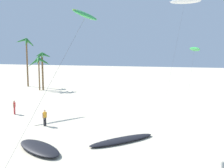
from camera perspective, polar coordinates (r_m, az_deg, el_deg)
name	(u,v)px	position (r m, az deg, el deg)	size (l,w,h in m)	color
palm_tree_0	(26,47)	(59.32, -19.15, 8.13)	(4.49, 4.34, 10.95)	brown
palm_tree_1	(39,63)	(52.21, -16.44, 4.66)	(4.89, 5.09, 6.69)	olive
palm_tree_2	(42,58)	(52.50, -15.74, 5.69)	(3.82, 4.09, 7.71)	brown
flying_kite_1	(185,1)	(49.48, 16.45, 17.80)	(5.96, 5.44, 17.65)	white
flying_kite_4	(86,15)	(19.23, -6.06, 15.49)	(3.72, 8.06, 10.54)	green
flying_kite_5	(194,49)	(51.44, 18.47, 7.65)	(3.02, 11.56, 8.89)	green
grounded_kite_1	(39,148)	(20.05, -16.45, -13.92)	(5.13, 3.67, 0.40)	black
grounded_kite_2	(122,140)	(21.07, 2.36, -12.76)	(4.84, 5.45, 0.30)	black
person_foreground_walker	(14,107)	(32.36, -21.59, -4.89)	(0.29, 0.48, 1.69)	red
person_near_left	(45,117)	(26.15, -15.25, -7.35)	(0.31, 0.47, 1.69)	black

